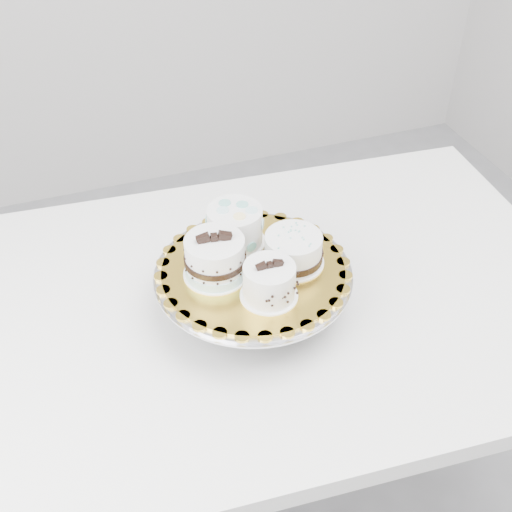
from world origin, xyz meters
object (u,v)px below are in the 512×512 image
object	(u,v)px
cake_stand	(253,283)
cake_dots	(235,226)
cake_ribbon	(294,250)
table	(271,317)
cake_swirl	(269,282)
cake_board	(253,269)
cake_banded	(215,259)

from	to	relation	value
cake_stand	cake_dots	bearing A→B (deg)	94.73
cake_dots	cake_ribbon	world-z (taller)	cake_dots
table	cake_stand	size ratio (longest dim) A/B	3.59
cake_stand	cake_swirl	bearing A→B (deg)	-88.92
cake_swirl	cake_dots	world-z (taller)	cake_swirl
cake_swirl	cake_ribbon	bearing A→B (deg)	45.51
cake_board	cake_stand	bearing A→B (deg)	-45.00
cake_stand	cake_banded	size ratio (longest dim) A/B	3.03
cake_swirl	cake_banded	distance (m)	0.12
cake_board	cake_ribbon	bearing A→B (deg)	-6.53
cake_swirl	cake_banded	bearing A→B (deg)	131.37
cake_swirl	cake_ribbon	world-z (taller)	cake_swirl
cake_swirl	cake_board	bearing A→B (deg)	93.31
table	cake_ribbon	bearing A→B (deg)	-50.12
cake_swirl	cake_dots	xyz separation A→B (m)	(-0.01, 0.17, 0.01)
table	cake_dots	bearing A→B (deg)	139.38
table	cake_stand	world-z (taller)	cake_stand
cake_stand	cake_ribbon	distance (m)	0.10
cake_swirl	cake_ribbon	distance (m)	0.11
cake_board	cake_swirl	bearing A→B (deg)	-88.92
cake_board	cake_dots	distance (m)	0.10
cake_board	cake_swirl	world-z (taller)	cake_swirl
table	cake_ribbon	xyz separation A→B (m)	(0.03, -0.04, 0.21)
cake_stand	cake_dots	world-z (taller)	cake_dots
cake_dots	cake_ribbon	size ratio (longest dim) A/B	1.06
cake_banded	cake_dots	world-z (taller)	cake_banded
table	cake_board	xyz separation A→B (m)	(-0.05, -0.03, 0.17)
cake_stand	cake_ribbon	world-z (taller)	cake_ribbon
cake_stand	cake_ribbon	xyz separation A→B (m)	(0.08, -0.01, 0.07)
cake_stand	cake_board	xyz separation A→B (m)	(-0.00, 0.00, 0.03)
cake_swirl	cake_dots	distance (m)	0.17
cake_board	cake_dots	world-z (taller)	cake_dots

